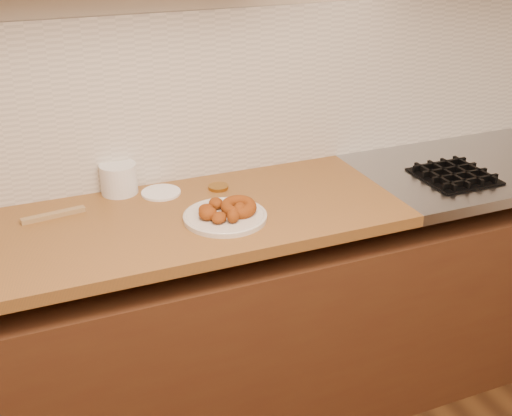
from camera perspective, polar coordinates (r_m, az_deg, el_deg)
name	(u,v)px	position (r m, az deg, el deg)	size (l,w,h in m)	color
wall_back	(214,53)	(2.32, -3.77, 13.60)	(4.00, 0.02, 2.70)	#C4B195
base_cabinet	(248,327)	(2.45, -0.70, -10.53)	(3.60, 0.60, 0.77)	#4A2A15
butcher_block	(51,244)	(2.07, -17.75, -3.05)	(2.30, 0.62, 0.04)	brown
stovetop	(511,162)	(2.79, 21.75, 3.85)	(1.30, 0.62, 0.04)	#9EA0A5
backsplash	(216,95)	(2.34, -3.56, 9.96)	(3.60, 0.02, 0.60)	beige
donut_plate	(225,217)	(2.08, -2.76, -0.79)	(0.27, 0.27, 0.02)	beige
ring_donut	(238,207)	(2.08, -1.57, 0.10)	(0.12, 0.12, 0.04)	#843009
fried_dough_chunks	(220,212)	(2.05, -3.26, -0.31)	(0.17, 0.18, 0.05)	#843009
plastic_tub	(119,179)	(2.30, -12.11, 2.57)	(0.13, 0.13, 0.11)	silver
tub_lid	(161,193)	(2.28, -8.44, 1.37)	(0.14, 0.14, 0.01)	white
brass_jar_lid	(218,187)	(2.30, -3.37, 1.86)	(0.07, 0.07, 0.01)	olive
wooden_utensil	(53,215)	(2.19, -17.56, -0.60)	(0.21, 0.03, 0.02)	#98794A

